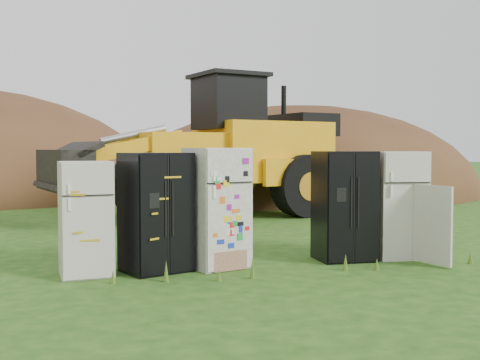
{
  "coord_description": "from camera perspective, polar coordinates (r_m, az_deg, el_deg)",
  "views": [
    {
      "loc": [
        -2.87,
        -8.63,
        1.78
      ],
      "look_at": [
        0.3,
        2.0,
        1.19
      ],
      "focal_mm": 45.0,
      "sensor_mm": 36.0,
      "label": 1
    }
  ],
  "objects": [
    {
      "name": "fridge_leftmost",
      "position": [
        8.67,
        -14.41,
        -3.57
      ],
      "size": [
        0.75,
        0.72,
        1.6
      ],
      "primitive_type": null,
      "rotation": [
        0.0,
        0.0,
        0.07
      ],
      "color": "beige",
      "rests_on": "ground"
    },
    {
      "name": "wheel_loader",
      "position": [
        15.41,
        -4.19,
        3.32
      ],
      "size": [
        8.2,
        4.75,
        3.73
      ],
      "primitive_type": null,
      "rotation": [
        0.0,
        0.0,
        0.22
      ],
      "color": "#F3A810",
      "rests_on": "ground"
    },
    {
      "name": "fridge_black_side",
      "position": [
        8.74,
        -7.98,
        -3.05
      ],
      "size": [
        1.08,
        0.96,
        1.72
      ],
      "primitive_type": null,
      "rotation": [
        0.0,
        0.0,
        0.34
      ],
      "color": "black",
      "rests_on": "ground"
    },
    {
      "name": "fridge_sticker",
      "position": [
        8.99,
        -2.23,
        -2.64
      ],
      "size": [
        0.97,
        0.93,
        1.78
      ],
      "primitive_type": null,
      "rotation": [
        0.0,
        0.0,
        0.29
      ],
      "color": "silver",
      "rests_on": "ground"
    },
    {
      "name": "fridge_black_right",
      "position": [
        9.71,
        9.85,
        -2.42
      ],
      "size": [
        0.9,
        0.77,
        1.73
      ],
      "primitive_type": null,
      "rotation": [
        0.0,
        0.0,
        -0.05
      ],
      "color": "black",
      "rests_on": "ground"
    },
    {
      "name": "dirt_mound_right",
      "position": [
        22.44,
        5.93,
        -1.55
      ],
      "size": [
        13.76,
        10.09,
        6.73
      ],
      "primitive_type": "ellipsoid",
      "color": "#412615",
      "rests_on": "ground"
    },
    {
      "name": "fridge_open_door",
      "position": [
        10.12,
        14.72,
        -2.27
      ],
      "size": [
        0.87,
        0.82,
        1.73
      ],
      "primitive_type": null,
      "rotation": [
        0.0,
        0.0,
        -0.13
      ],
      "color": "beige",
      "rests_on": "ground"
    },
    {
      "name": "ground",
      "position": [
        9.27,
        1.78,
        -8.04
      ],
      "size": [
        120.0,
        120.0,
        0.0
      ],
      "primitive_type": "plane",
      "color": "#204813",
      "rests_on": "ground"
    }
  ]
}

